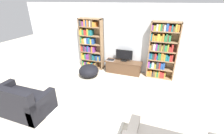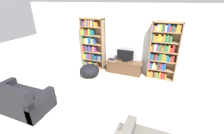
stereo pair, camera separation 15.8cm
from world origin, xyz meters
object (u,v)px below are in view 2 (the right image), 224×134
Objects in this scene: bookshelf_left at (92,44)px; bookshelf_right at (163,51)px; tv_stand at (124,67)px; television at (125,55)px; couch_left_sectional at (20,100)px; beanbag_ottoman at (90,70)px; laptop at (112,60)px.

bookshelf_left and bookshelf_right have the same top height.
tv_stand is 0.48m from television.
bookshelf_left is at bearing 178.10° from television.
couch_left_sectional reaches higher than beanbag_ottoman.
tv_stand is at bearing -3.91° from bookshelf_left.
tv_stand is at bearing 5.42° from laptop.
beanbag_ottoman is (0.29, -0.84, -0.77)m from bookshelf_left.
beanbag_ottoman is (-0.63, -0.69, -0.27)m from laptop.
bookshelf_right is (2.80, -0.00, 0.03)m from bookshelf_left.
bookshelf_left is 1.07m from laptop.
couch_left_sectional is (-0.49, -3.19, -0.72)m from bookshelf_left.
couch_left_sectional is (-1.42, -3.04, -0.21)m from laptop.
beanbag_ottoman is at bearing 71.51° from couch_left_sectional.
tv_stand is at bearing -175.88° from bookshelf_right.
television is 0.88× the size of beanbag_ottoman.
bookshelf_right is 3.12× the size of television.
laptop is (-1.87, -0.15, -0.54)m from bookshelf_right.
tv_stand is (1.44, -0.10, -0.76)m from bookshelf_left.
television is 3.71m from couch_left_sectional.
laptop is (-0.52, -0.10, -0.22)m from television.
bookshelf_left is 1.43× the size of tv_stand.
bookshelf_right reaches higher than laptop.
bookshelf_right reaches higher than television.
television is 2.27× the size of laptop.
beanbag_ottoman is at bearing -145.51° from television.
bookshelf_left is at bearing 176.09° from tv_stand.
beanbag_ottoman is (-1.15, -0.79, -0.49)m from television.
tv_stand reaches higher than beanbag_ottoman.
bookshelf_right is at bearing 18.50° from beanbag_ottoman.
television is at bearing 10.93° from laptop.
laptop is at bearing -174.58° from tv_stand.
beanbag_ottoman is at bearing -147.26° from tv_stand.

